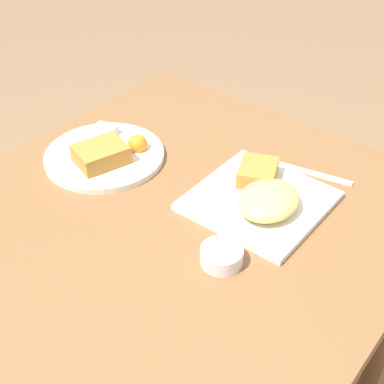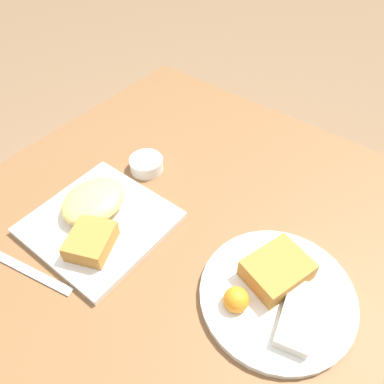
{
  "view_description": "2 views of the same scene",
  "coord_description": "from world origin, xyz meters",
  "px_view_note": "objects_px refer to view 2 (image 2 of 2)",
  "views": [
    {
      "loc": [
        -0.63,
        -0.53,
        1.46
      ],
      "look_at": [
        0.01,
        -0.03,
        0.82
      ],
      "focal_mm": 50.0,
      "sensor_mm": 36.0,
      "label": 1
    },
    {
      "loc": [
        0.37,
        0.32,
        1.37
      ],
      "look_at": [
        -0.03,
        0.01,
        0.83
      ],
      "focal_mm": 35.0,
      "sensor_mm": 36.0,
      "label": 2
    }
  ],
  "objects_px": {
    "sauce_ramekin": "(146,164)",
    "plate_oval_far": "(277,291)",
    "plate_square_near": "(96,217)",
    "butter_knife": "(28,271)"
  },
  "relations": [
    {
      "from": "plate_oval_far",
      "to": "butter_knife",
      "type": "height_order",
      "value": "plate_oval_far"
    },
    {
      "from": "plate_oval_far",
      "to": "butter_knife",
      "type": "bearing_deg",
      "value": -58.14
    },
    {
      "from": "plate_oval_far",
      "to": "plate_square_near",
      "type": "bearing_deg",
      "value": -77.43
    },
    {
      "from": "plate_square_near",
      "to": "plate_oval_far",
      "type": "distance_m",
      "value": 0.38
    },
    {
      "from": "sauce_ramekin",
      "to": "plate_oval_far",
      "type": "bearing_deg",
      "value": 76.0
    },
    {
      "from": "sauce_ramekin",
      "to": "plate_square_near",
      "type": "bearing_deg",
      "value": 9.8
    },
    {
      "from": "plate_square_near",
      "to": "sauce_ramekin",
      "type": "distance_m",
      "value": 0.18
    },
    {
      "from": "plate_oval_far",
      "to": "sauce_ramekin",
      "type": "bearing_deg",
      "value": -104.0
    },
    {
      "from": "plate_square_near",
      "to": "butter_knife",
      "type": "distance_m",
      "value": 0.16
    },
    {
      "from": "plate_square_near",
      "to": "butter_knife",
      "type": "xyz_separation_m",
      "value": [
        0.16,
        -0.02,
        -0.02
      ]
    }
  ]
}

